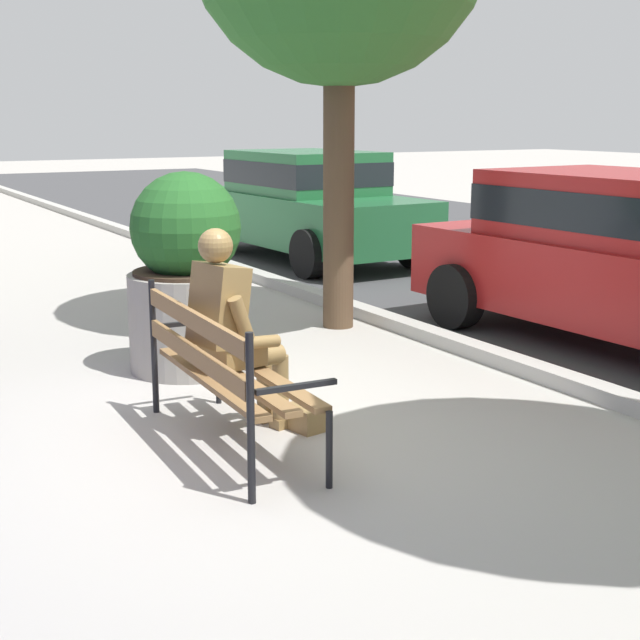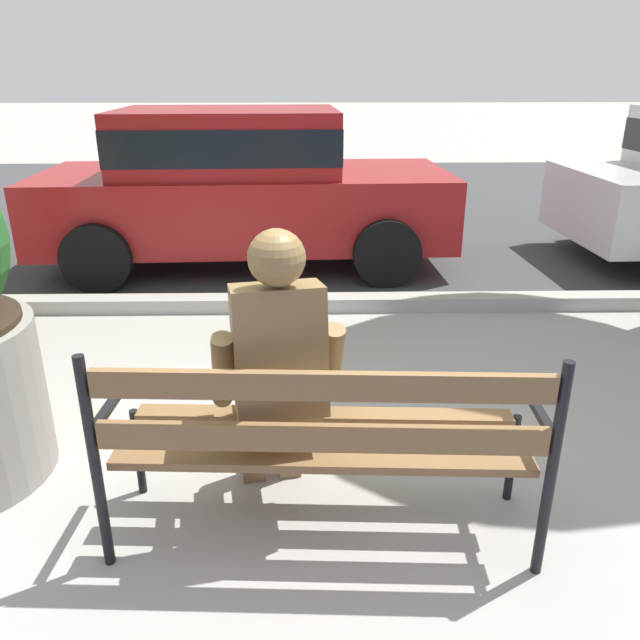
# 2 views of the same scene
# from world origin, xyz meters

# --- Properties ---
(ground_plane) EXTENTS (80.00, 80.00, 0.00)m
(ground_plane) POSITION_xyz_m (0.00, 0.00, 0.00)
(ground_plane) COLOR #ADA8A0
(street_surface) EXTENTS (60.00, 9.00, 0.01)m
(street_surface) POSITION_xyz_m (0.00, 7.50, 0.00)
(street_surface) COLOR #424244
(street_surface) RESTS_ON ground
(curb_stone) EXTENTS (60.00, 0.20, 0.12)m
(curb_stone) POSITION_xyz_m (0.00, 2.90, 0.06)
(curb_stone) COLOR #B2AFA8
(curb_stone) RESTS_ON ground
(park_bench) EXTENTS (1.82, 0.62, 0.95)m
(park_bench) POSITION_xyz_m (0.05, 0.07, 0.54)
(park_bench) COLOR olive
(park_bench) RESTS_ON ground
(bronze_statue_seated) EXTENTS (0.59, 0.84, 1.37)m
(bronze_statue_seated) POSITION_xyz_m (-0.13, 0.29, 0.67)
(bronze_statue_seated) COLOR olive
(bronze_statue_seated) RESTS_ON ground
(parked_car_red) EXTENTS (4.17, 2.06, 1.56)m
(parked_car_red) POSITION_xyz_m (-0.69, 4.34, 0.84)
(parked_car_red) COLOR #B21E1E
(parked_car_red) RESTS_ON ground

